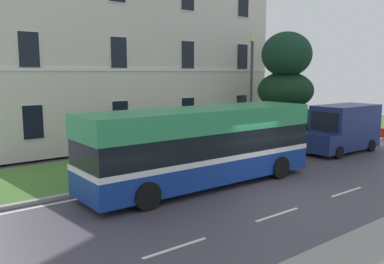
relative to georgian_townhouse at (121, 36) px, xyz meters
The scene contains 7 objects.
ground_plane 15.32m from the georgian_townhouse, 95.87° to the right, with size 60.00×56.00×0.18m.
georgian_townhouse is the anchor object (origin of this frame).
iron_verge_railing 12.03m from the georgian_townhouse, 90.00° to the right, with size 15.22×0.04×0.97m.
evergreen_tree 11.78m from the georgian_townhouse, 42.88° to the right, with size 5.04×5.04×7.41m.
single_decker_bus 13.80m from the georgian_townhouse, 104.24° to the right, with size 10.06×2.77×3.10m.
white_panel_van 15.17m from the georgian_townhouse, 57.70° to the right, with size 5.10×2.22×2.66m.
street_lamp_post 10.28m from the georgian_townhouse, 74.25° to the right, with size 0.36×0.24×6.35m.
Camera 1 is at (-11.71, -9.80, 4.48)m, focal length 37.60 mm.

